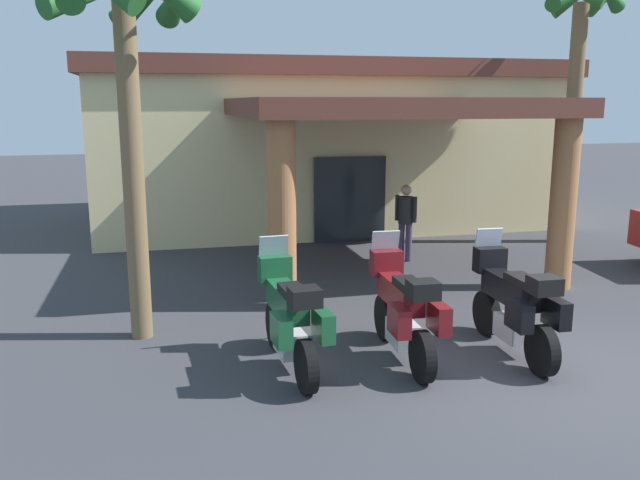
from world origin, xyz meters
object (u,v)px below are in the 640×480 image
at_px(motorcycle_green, 290,317).
at_px(motorcycle_maroon, 403,310).
at_px(motorcycle_black, 515,305).
at_px(motel_building, 318,142).
at_px(palm_tree_roadside, 125,41).
at_px(pedestrian, 406,217).
at_px(palm_tree_near_portico, 578,61).

bearing_deg(motorcycle_green, motorcycle_maroon, -95.10).
height_order(motorcycle_maroon, motorcycle_black, same).
xyz_separation_m(motel_building, motorcycle_maroon, (-1.97, -10.83, -1.58)).
distance_m(motorcycle_green, palm_tree_roadside, 4.34).
height_order(motorcycle_black, palm_tree_roadside, palm_tree_roadside).
bearing_deg(pedestrian, motorcycle_black, 46.03).
height_order(motorcycle_maroon, palm_tree_roadside, palm_tree_roadside).
bearing_deg(palm_tree_near_portico, motorcycle_black, -131.03).
height_order(motorcycle_green, palm_tree_roadside, palm_tree_roadside).
height_order(motorcycle_maroon, pedestrian, pedestrian).
relative_size(motorcycle_green, motorcycle_black, 1.00).
bearing_deg(palm_tree_roadside, motorcycle_black, -23.62).
height_order(palm_tree_near_portico, palm_tree_roadside, palm_tree_near_portico).
bearing_deg(palm_tree_roadside, motorcycle_green, -44.37).
height_order(motel_building, pedestrian, motel_building).
height_order(motorcycle_green, motorcycle_maroon, same).
height_order(motorcycle_black, pedestrian, pedestrian).
bearing_deg(pedestrian, palm_tree_near_portico, 153.45).
height_order(motorcycle_green, motorcycle_black, same).
bearing_deg(palm_tree_near_portico, motorcycle_maroon, -139.24).
bearing_deg(motorcycle_maroon, palm_tree_near_portico, -44.60).
bearing_deg(motel_building, motorcycle_green, -105.37).
bearing_deg(motorcycle_green, motel_building, -19.07).
xyz_separation_m(motorcycle_maroon, palm_tree_near_portico, (6.94, 5.98, 3.64)).
relative_size(motel_building, motorcycle_black, 5.86).
relative_size(motorcycle_black, pedestrian, 1.33).
relative_size(motorcycle_maroon, pedestrian, 1.33).
bearing_deg(motel_building, pedestrian, -83.83).
bearing_deg(motel_building, motorcycle_black, -89.60).
distance_m(pedestrian, palm_tree_near_portico, 5.79).
bearing_deg(palm_tree_roadside, palm_tree_near_portico, 21.69).
bearing_deg(palm_tree_roadside, motorcycle_maroon, -29.46).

